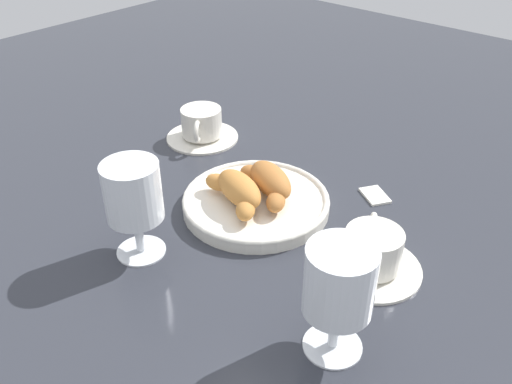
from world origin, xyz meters
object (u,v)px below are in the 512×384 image
at_px(croissant_large, 270,182).
at_px(coffee_cup_far, 202,126).
at_px(coffee_cup_near, 372,254).
at_px(croissant_small, 237,190).
at_px(pastry_plate, 256,202).
at_px(juice_glass_right, 133,196).
at_px(juice_glass_left, 339,286).
at_px(sugar_packet, 375,194).

xyz_separation_m(croissant_large, coffee_cup_far, (0.24, -0.08, -0.02)).
relative_size(coffee_cup_near, coffee_cup_far, 1.00).
distance_m(croissant_large, coffee_cup_near, 0.20).
xyz_separation_m(croissant_large, croissant_small, (0.02, 0.05, 0.00)).
height_order(croissant_small, coffee_cup_near, croissant_small).
relative_size(pastry_plate, juice_glass_right, 1.62).
bearing_deg(coffee_cup_near, juice_glass_right, 34.52).
distance_m(pastry_plate, coffee_cup_far, 0.25).
height_order(croissant_small, juice_glass_left, juice_glass_left).
xyz_separation_m(coffee_cup_near, juice_glass_right, (0.26, 0.18, 0.07)).
distance_m(coffee_cup_far, juice_glass_right, 0.35).
xyz_separation_m(pastry_plate, sugar_packet, (-0.12, -0.15, -0.01)).
bearing_deg(coffee_cup_far, juice_glass_right, 121.41).
relative_size(coffee_cup_far, juice_glass_left, 0.97).
bearing_deg(coffee_cup_far, pastry_plate, 155.10).
relative_size(croissant_small, coffee_cup_far, 0.95).
height_order(coffee_cup_far, juice_glass_left, juice_glass_left).
distance_m(juice_glass_right, sugar_packet, 0.39).
distance_m(croissant_small, juice_glass_left, 0.29).
relative_size(coffee_cup_near, juice_glass_right, 0.97).
bearing_deg(juice_glass_left, coffee_cup_near, -75.39).
bearing_deg(croissant_large, croissant_small, 66.32).
height_order(coffee_cup_near, juice_glass_right, juice_glass_right).
bearing_deg(juice_glass_left, pastry_plate, -31.28).
bearing_deg(coffee_cup_near, juice_glass_left, 104.61).
relative_size(croissant_large, croissant_small, 0.96).
relative_size(pastry_plate, croissant_small, 1.75).
relative_size(pastry_plate, juice_glass_left, 1.62).
distance_m(coffee_cup_far, sugar_packet, 0.35).
height_order(croissant_large, coffee_cup_far, croissant_large).
bearing_deg(pastry_plate, croissant_large, -113.97).
distance_m(croissant_small, coffee_cup_near, 0.22).
relative_size(croissant_small, juice_glass_right, 0.93).
bearing_deg(coffee_cup_far, juice_glass_left, 151.70).
xyz_separation_m(pastry_plate, croissant_large, (-0.01, -0.02, 0.03)).
bearing_deg(sugar_packet, croissant_small, 85.40).
height_order(juice_glass_right, sugar_packet, juice_glass_right).
bearing_deg(croissant_large, coffee_cup_far, -19.37).
bearing_deg(sugar_packet, coffee_cup_far, 39.64).
bearing_deg(juice_glass_right, juice_glass_left, -173.20).
bearing_deg(coffee_cup_far, croissant_small, 148.18).
xyz_separation_m(pastry_plate, juice_glass_left, (-0.24, 0.15, 0.08)).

